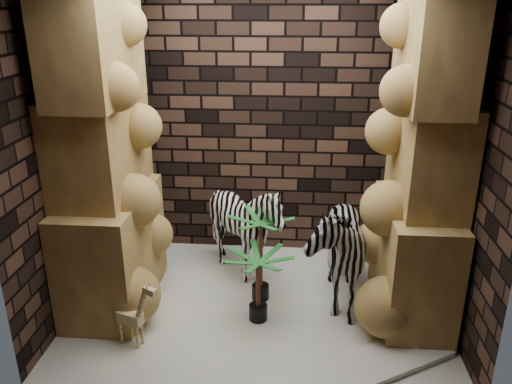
# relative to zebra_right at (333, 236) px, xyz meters

# --- Properties ---
(floor) EXTENTS (3.50, 3.50, 0.00)m
(floor) POSITION_rel_zebra_right_xyz_m (-0.70, -0.19, -0.68)
(floor) COLOR beige
(floor) RESTS_ON ground
(wall_back) EXTENTS (3.50, 0.00, 3.50)m
(wall_back) POSITION_rel_zebra_right_xyz_m (-0.70, 1.06, 0.82)
(wall_back) COLOR black
(wall_back) RESTS_ON ground
(wall_front) EXTENTS (3.50, 0.00, 3.50)m
(wall_front) POSITION_rel_zebra_right_xyz_m (-0.70, -1.44, 0.82)
(wall_front) COLOR black
(wall_front) RESTS_ON ground
(wall_left) EXTENTS (0.00, 3.00, 3.00)m
(wall_left) POSITION_rel_zebra_right_xyz_m (-2.45, -0.19, 0.82)
(wall_left) COLOR black
(wall_left) RESTS_ON ground
(wall_right) EXTENTS (0.00, 3.00, 3.00)m
(wall_right) POSITION_rel_zebra_right_xyz_m (1.05, -0.19, 0.82)
(wall_right) COLOR black
(wall_right) RESTS_ON ground
(rock_pillar_left) EXTENTS (0.68, 1.30, 3.00)m
(rock_pillar_left) POSITION_rel_zebra_right_xyz_m (-2.10, -0.19, 0.82)
(rock_pillar_left) COLOR tan
(rock_pillar_left) RESTS_ON floor
(rock_pillar_right) EXTENTS (0.58, 1.25, 3.00)m
(rock_pillar_right) POSITION_rel_zebra_right_xyz_m (0.72, -0.19, 0.82)
(rock_pillar_right) COLOR tan
(rock_pillar_right) RESTS_ON floor
(zebra_right) EXTENTS (0.66, 1.17, 1.37)m
(zebra_right) POSITION_rel_zebra_right_xyz_m (0.00, 0.00, 0.00)
(zebra_right) COLOR white
(zebra_right) RESTS_ON floor
(zebra_left) EXTENTS (0.97, 1.18, 1.03)m
(zebra_left) POSITION_rel_zebra_right_xyz_m (-0.88, 0.35, -0.17)
(zebra_left) COLOR white
(zebra_left) RESTS_ON floor
(giraffe_toy) EXTENTS (0.36, 0.22, 0.66)m
(giraffe_toy) POSITION_rel_zebra_right_xyz_m (-1.74, -0.86, -0.35)
(giraffe_toy) COLOR #DBC386
(giraffe_toy) RESTS_ON floor
(palm_front) EXTENTS (0.36, 0.36, 0.91)m
(palm_front) POSITION_rel_zebra_right_xyz_m (-0.69, -0.07, -0.23)
(palm_front) COLOR #15681A
(palm_front) RESTS_ON floor
(palm_back) EXTENTS (0.36, 0.36, 0.69)m
(palm_back) POSITION_rel_zebra_right_xyz_m (-0.68, -0.42, -0.34)
(palm_back) COLOR #15681A
(palm_back) RESTS_ON floor
(surfboard) EXTENTS (1.62, 1.20, 0.05)m
(surfboard) POSITION_rel_zebra_right_xyz_m (0.19, -1.08, -0.66)
(surfboard) COLOR silver
(surfboard) RESTS_ON floor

